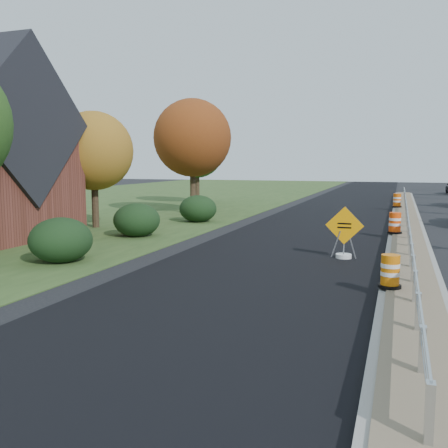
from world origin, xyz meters
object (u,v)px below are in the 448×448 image
(barrel_median_mid, at_px, (395,223))
(barrel_median_far, at_px, (397,201))
(caution_sign, at_px, (344,245))
(barrel_median_near, at_px, (390,272))

(barrel_median_mid, height_order, barrel_median_far, barrel_median_far)
(barrel_median_mid, bearing_deg, barrel_median_far, 90.00)
(caution_sign, relative_size, barrel_median_mid, 1.97)
(barrel_median_near, bearing_deg, barrel_median_mid, 90.00)
(caution_sign, height_order, barrel_median_near, caution_sign)
(caution_sign, distance_m, barrel_median_near, 4.98)
(barrel_median_near, height_order, barrel_median_mid, barrel_median_mid)
(caution_sign, bearing_deg, barrel_median_far, 87.44)
(barrel_median_far, bearing_deg, barrel_median_mid, -90.00)
(barrel_median_far, bearing_deg, barrel_median_near, -90.00)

